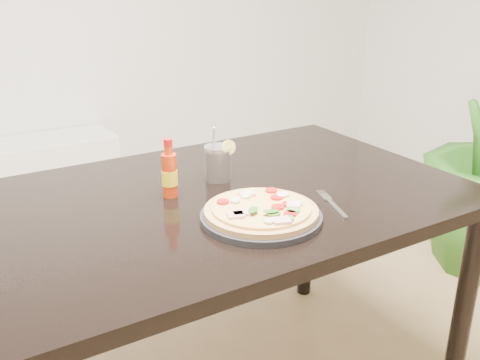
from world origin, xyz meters
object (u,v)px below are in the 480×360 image
pizza (262,210)px  cola_cup (218,164)px  dining_table (218,220)px  plate (261,217)px  hot_sauce_bottle (169,174)px  fork (331,203)px

pizza → cola_cup: 0.31m
dining_table → pizza: 0.24m
cola_cup → pizza: bearing=-98.1°
plate → hot_sauce_bottle: size_ratio=1.85×
plate → hot_sauce_bottle: (-0.13, 0.26, 0.06)m
hot_sauce_bottle → fork: 0.45m
cola_cup → fork: cola_cup is taller
plate → hot_sauce_bottle: bearing=116.7°
fork → dining_table: bearing=153.7°
plate → cola_cup: cola_cup is taller
cola_cup → fork: 0.36m
cola_cup → fork: (0.17, -0.32, -0.05)m
dining_table → cola_cup: 0.17m
pizza → cola_cup: cola_cup is taller
pizza → hot_sauce_bottle: (-0.13, 0.26, 0.04)m
pizza → hot_sauce_bottle: bearing=116.9°
hot_sauce_bottle → cola_cup: (0.18, 0.04, -0.02)m
dining_table → plate: size_ratio=4.57×
pizza → cola_cup: (0.04, 0.30, 0.02)m
plate → pizza: pizza is taller
dining_table → fork: bearing=-44.5°
dining_table → plate: (0.01, -0.21, 0.09)m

